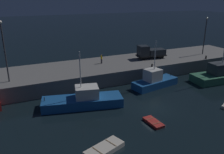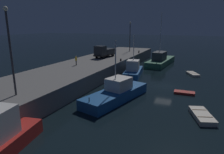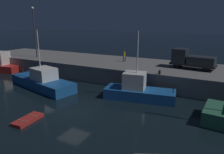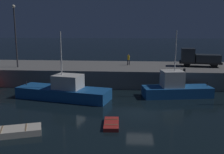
% 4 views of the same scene
% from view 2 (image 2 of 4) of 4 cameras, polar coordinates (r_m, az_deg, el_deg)
% --- Properties ---
extents(ground_plane, '(320.00, 320.00, 0.00)m').
position_cam_2_polar(ground_plane, '(32.16, 14.38, -2.51)').
color(ground_plane, black).
extents(pier_quay, '(58.00, 10.26, 2.33)m').
position_cam_2_polar(pier_quay, '(36.85, -7.84, 1.84)').
color(pier_quay, slate).
rests_on(pier_quay, ground).
extents(fishing_trawler_red, '(10.86, 5.36, 7.42)m').
position_cam_2_polar(fishing_trawler_red, '(25.41, 1.27, -4.46)').
color(fishing_trawler_red, '#195193').
rests_on(fishing_trawler_red, ground).
extents(fishing_boat_blue, '(13.09, 4.70, 11.79)m').
position_cam_2_polar(fishing_boat_blue, '(49.16, 13.45, 4.59)').
color(fishing_boat_blue, '#2D6647').
rests_on(fishing_boat_blue, ground).
extents(fishing_boat_orange, '(8.08, 3.89, 7.48)m').
position_cam_2_polar(fishing_boat_orange, '(37.30, 6.01, 1.81)').
color(fishing_boat_orange, '#195193').
rests_on(fishing_boat_orange, ground).
extents(dinghy_orange_near, '(3.63, 2.72, 0.42)m').
position_cam_2_polar(dinghy_orange_near, '(40.96, 21.78, 0.81)').
color(dinghy_orange_near, beige).
rests_on(dinghy_orange_near, ground).
extents(rowboat_white_mid, '(1.33, 2.76, 0.35)m').
position_cam_2_polar(rowboat_white_mid, '(29.49, 19.69, -4.16)').
color(rowboat_white_mid, '#B22823').
rests_on(rowboat_white_mid, ground).
extents(dinghy_red_small, '(4.21, 2.84, 0.52)m').
position_cam_2_polar(dinghy_red_small, '(22.78, 23.98, -9.89)').
color(dinghy_red_small, beige).
rests_on(dinghy_red_small, ground).
extents(lamp_post_west, '(0.44, 0.44, 8.48)m').
position_cam_2_polar(lamp_post_west, '(21.61, -26.78, 7.88)').
color(lamp_post_west, '#38383D').
rests_on(lamp_post_west, pier_quay).
extents(lamp_post_east, '(0.44, 0.44, 7.54)m').
position_cam_2_polar(lamp_post_east, '(54.00, 5.08, 11.92)').
color(lamp_post_east, '#38383D').
rests_on(lamp_post_east, pier_quay).
extents(utility_truck, '(5.92, 2.80, 2.55)m').
position_cam_2_polar(utility_truck, '(43.85, -2.23, 7.17)').
color(utility_truck, black).
rests_on(utility_truck, pier_quay).
extents(dockworker, '(0.42, 0.42, 1.63)m').
position_cam_2_polar(dockworker, '(35.69, -10.08, 4.77)').
color(dockworker, black).
rests_on(dockworker, pier_quay).
extents(bollard_west, '(0.28, 0.28, 0.61)m').
position_cam_2_polar(bollard_west, '(51.10, 7.58, 7.06)').
color(bollard_west, black).
rests_on(bollard_west, pier_quay).
extents(bollard_central, '(0.28, 0.28, 0.47)m').
position_cam_2_polar(bollard_central, '(39.41, 2.49, 4.87)').
color(bollard_central, black).
rests_on(bollard_central, pier_quay).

